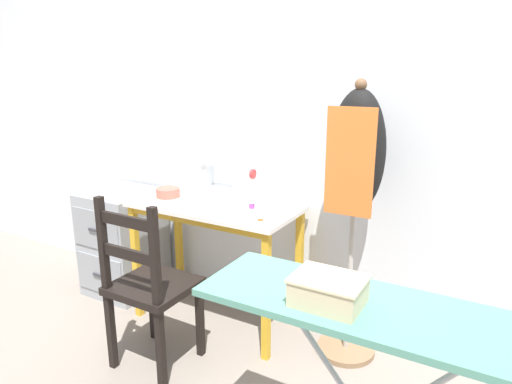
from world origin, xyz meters
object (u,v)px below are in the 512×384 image
(dress_form, at_px, (356,170))
(filing_cabinet, at_px, (124,241))
(fabric_bowl, at_px, (168,192))
(ironing_board, at_px, (375,320))
(scissors, at_px, (265,219))
(thread_spool_near_machine, at_px, (252,206))
(sewing_machine, at_px, (231,179))
(wooden_chair, at_px, (150,287))
(storage_box, at_px, (328,291))

(dress_form, bearing_deg, filing_cabinet, -178.20)
(fabric_bowl, distance_m, dress_form, 1.20)
(filing_cabinet, bearing_deg, ironing_board, -23.70)
(dress_form, distance_m, ironing_board, 1.04)
(fabric_bowl, height_order, scissors, fabric_bowl)
(dress_form, bearing_deg, scissors, -157.11)
(thread_spool_near_machine, xyz_separation_m, filing_cabinet, (-1.05, -0.01, -0.42))
(thread_spool_near_machine, xyz_separation_m, ironing_board, (0.97, -0.89, 0.01))
(scissors, distance_m, filing_cabinet, 1.28)
(sewing_machine, relative_size, fabric_bowl, 2.35)
(wooden_chair, bearing_deg, sewing_machine, 82.83)
(filing_cabinet, height_order, dress_form, dress_form)
(scissors, bearing_deg, thread_spool_near_machine, 140.14)
(sewing_machine, bearing_deg, wooden_chair, -97.17)
(thread_spool_near_machine, bearing_deg, wooden_chair, -115.61)
(sewing_machine, distance_m, thread_spool_near_machine, 0.24)
(wooden_chair, distance_m, filing_cabinet, 0.96)
(fabric_bowl, bearing_deg, sewing_machine, 17.96)
(fabric_bowl, xyz_separation_m, scissors, (0.75, -0.09, -0.03))
(sewing_machine, height_order, fabric_bowl, sewing_machine)
(fabric_bowl, xyz_separation_m, dress_form, (1.17, 0.09, 0.25))
(wooden_chair, xyz_separation_m, storage_box, (1.10, -0.37, 0.43))
(scissors, distance_m, thread_spool_near_machine, 0.22)
(scissors, bearing_deg, fabric_bowl, 173.02)
(filing_cabinet, height_order, storage_box, storage_box)
(sewing_machine, bearing_deg, scissors, -31.25)
(wooden_chair, xyz_separation_m, filing_cabinet, (-0.77, 0.56, -0.09))
(fabric_bowl, distance_m, scissors, 0.75)
(filing_cabinet, bearing_deg, storage_box, -26.54)
(wooden_chair, distance_m, ironing_board, 1.33)
(wooden_chair, relative_size, storage_box, 4.30)
(thread_spool_near_machine, distance_m, dress_form, 0.64)
(fabric_bowl, bearing_deg, filing_cabinet, 175.66)
(wooden_chair, distance_m, dress_form, 1.22)
(fabric_bowl, xyz_separation_m, filing_cabinet, (-0.46, 0.04, -0.43))
(thread_spool_near_machine, distance_m, filing_cabinet, 1.13)
(filing_cabinet, distance_m, dress_form, 1.77)
(wooden_chair, height_order, dress_form, dress_form)
(sewing_machine, height_order, thread_spool_near_machine, sewing_machine)
(filing_cabinet, bearing_deg, sewing_machine, 6.08)
(scissors, relative_size, thread_spool_near_machine, 2.74)
(thread_spool_near_machine, bearing_deg, storage_box, -48.84)
(sewing_machine, xyz_separation_m, ironing_board, (1.16, -0.97, -0.11))
(dress_form, xyz_separation_m, ironing_board, (0.38, -0.93, -0.25))
(sewing_machine, distance_m, storage_box, 1.45)
(scissors, distance_m, storage_box, 1.05)
(sewing_machine, height_order, storage_box, sewing_machine)
(sewing_machine, relative_size, ironing_board, 0.31)
(storage_box, bearing_deg, scissors, 129.32)
(wooden_chair, bearing_deg, filing_cabinet, 143.72)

